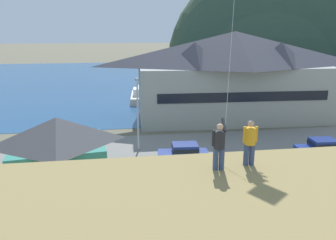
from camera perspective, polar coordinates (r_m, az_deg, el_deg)
The scene contains 20 objects.
ground_plane at distance 22.48m, azimuth 5.74°, elevation -14.22°, with size 600.00×600.00×0.00m, color #66604C.
parking_lot_pad at distance 26.81m, azimuth 3.16°, elevation -8.97°, with size 40.00×20.00×0.10m, color gray.
bay_water at distance 79.88m, azimuth -4.66°, elevation 7.19°, with size 360.00×84.00×0.03m, color navy.
far_hill_west_ridge at distance 146.70m, azimuth 17.09°, elevation 10.19°, with size 80.41×64.37×65.49m, color #334733.
far_hill_east_peak at distance 151.19m, azimuth 21.92°, elevation 9.90°, with size 111.82×60.17×85.33m, color #334733.
far_hill_center_saddle at distance 160.73m, azimuth 24.60°, elevation 9.87°, with size 108.01×50.62×89.36m, color #2D3D33.
harbor_lodge at distance 42.29m, azimuth 11.27°, elevation 7.83°, with size 25.12×10.85×10.96m.
storage_shed_near_lot at distance 25.56m, azimuth -18.37°, elevation -4.80°, with size 7.77×6.94×5.02m.
storage_shed_waterside at distance 40.83m, azimuth 4.07°, elevation 2.75°, with size 6.70×5.01×4.35m.
wharf_dock at distance 53.15m, azimuth -0.84°, elevation 3.59°, with size 3.20×12.79×0.70m.
moored_boat_wharfside at distance 56.21m, azimuth -4.70°, elevation 4.56°, with size 2.58×6.43×2.16m.
moored_boat_outer_mooring at distance 53.87m, azimuth 2.67°, elevation 4.13°, with size 2.73×6.55×2.16m.
moored_boat_inner_slip at distance 53.76m, azimuth -4.94°, elevation 4.07°, with size 3.31×8.60×2.16m.
parked_car_front_row_silver at distance 21.58m, azimuth -6.05°, elevation -12.34°, with size 4.27×2.20×1.82m.
parked_car_mid_row_near at distance 31.87m, azimuth 24.97°, elevation -4.48°, with size 4.30×2.26×1.82m.
parked_car_mid_row_center at distance 27.78m, azimuth 2.75°, elevation -5.81°, with size 4.32×2.30×1.82m.
parked_car_front_row_red at distance 22.31m, azimuth 10.66°, elevation -11.57°, with size 4.29×2.24×1.82m.
parking_light_pole at distance 30.38m, azimuth -5.25°, elevation 1.80°, with size 0.24×0.78×6.77m.
person_kite_flyer at distance 12.04m, azimuth 8.82°, elevation -4.24°, with size 0.55×0.64×1.86m.
person_companion at distance 12.67m, azimuth 13.95°, elevation -3.61°, with size 0.55×0.40×1.74m.
Camera 1 is at (-4.96, -18.97, 10.99)m, focal length 35.31 mm.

